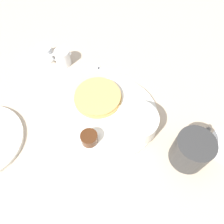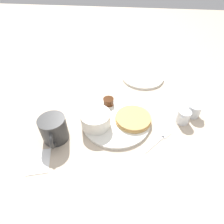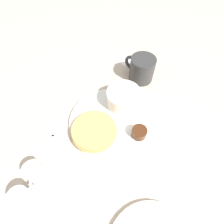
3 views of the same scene
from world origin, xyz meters
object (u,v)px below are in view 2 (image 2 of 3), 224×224
at_px(bowl, 96,119).
at_px(creamer_pitcher_far, 194,110).
at_px(coffee_mug, 54,129).
at_px(fork, 160,139).
at_px(creamer_pitcher_near, 183,117).
at_px(plate, 116,121).

distance_m(bowl, creamer_pitcher_far, 0.41).
bearing_deg(creamer_pitcher_far, coffee_mug, -69.96).
bearing_deg(fork, creamer_pitcher_far, 136.65).
distance_m(bowl, creamer_pitcher_near, 0.35).
distance_m(creamer_pitcher_far, fork, 0.21).
xyz_separation_m(bowl, coffee_mug, (0.08, -0.14, 0.00)).
distance_m(plate, fork, 0.19).
height_order(plate, fork, plate).
height_order(plate, coffee_mug, coffee_mug).
relative_size(creamer_pitcher_near, fork, 0.60).
distance_m(bowl, fork, 0.26).
bearing_deg(coffee_mug, fork, 96.25).
xyz_separation_m(bowl, creamer_pitcher_far, (-0.12, 0.39, -0.02)).
xyz_separation_m(bowl, fork, (0.03, 0.25, -0.04)).
distance_m(plate, creamer_pitcher_far, 0.33).
height_order(bowl, coffee_mug, coffee_mug).
relative_size(creamer_pitcher_far, fork, 0.68).
distance_m(creamer_pitcher_near, creamer_pitcher_far, 0.07).
bearing_deg(plate, coffee_mug, -62.28).
bearing_deg(fork, creamer_pitcher_near, 138.71).
bearing_deg(creamer_pitcher_far, bowl, -73.38).
distance_m(plate, creamer_pitcher_near, 0.27).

